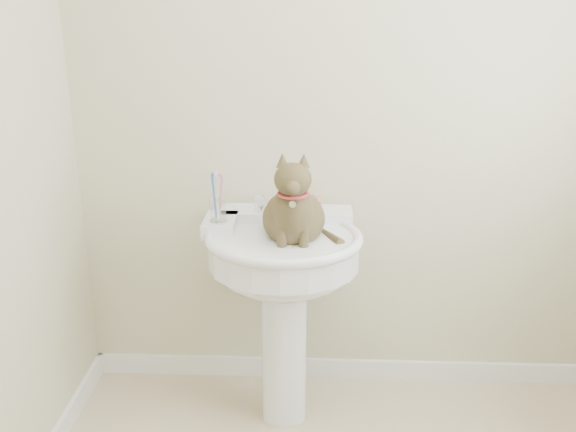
# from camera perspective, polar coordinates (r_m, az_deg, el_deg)

# --- Properties ---
(wall_back) EXTENTS (2.20, 0.00, 2.50)m
(wall_back) POSITION_cam_1_polar(r_m,az_deg,el_deg) (2.51, 5.63, 10.50)
(wall_back) COLOR beige
(wall_back) RESTS_ON ground
(baseboard_back) EXTENTS (2.20, 0.02, 0.09)m
(baseboard_back) POSITION_cam_1_polar(r_m,az_deg,el_deg) (2.94, 4.85, -13.37)
(baseboard_back) COLOR white
(baseboard_back) RESTS_ON floor
(pedestal_sink) EXTENTS (0.60, 0.59, 0.82)m
(pedestal_sink) POSITION_cam_1_polar(r_m,az_deg,el_deg) (2.41, -0.43, -4.86)
(pedestal_sink) COLOR white
(pedestal_sink) RESTS_ON floor
(faucet) EXTENTS (0.28, 0.12, 0.14)m
(faucet) POSITION_cam_1_polar(r_m,az_deg,el_deg) (2.46, -0.21, 1.17)
(faucet) COLOR silver
(faucet) RESTS_ON pedestal_sink
(soap_bar) EXTENTS (0.10, 0.07, 0.03)m
(soap_bar) POSITION_cam_1_polar(r_m,az_deg,el_deg) (2.55, 1.80, 1.19)
(soap_bar) COLOR orange
(soap_bar) RESTS_ON pedestal_sink
(toothbrush_cup) EXTENTS (0.07, 0.07, 0.18)m
(toothbrush_cup) POSITION_cam_1_polar(r_m,az_deg,el_deg) (2.38, -6.25, 0.57)
(toothbrush_cup) COLOR silver
(toothbrush_cup) RESTS_ON pedestal_sink
(cat) EXTENTS (0.25, 0.32, 0.46)m
(cat) POSITION_cam_1_polar(r_m,az_deg,el_deg) (2.30, 0.53, 0.28)
(cat) COLOR brown
(cat) RESTS_ON pedestal_sink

